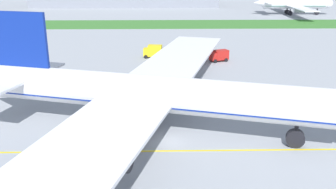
{
  "coord_description": "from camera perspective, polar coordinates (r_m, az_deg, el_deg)",
  "views": [
    {
      "loc": [
        -1.23,
        -44.46,
        21.66
      ],
      "look_at": [
        -0.14,
        8.86,
        3.44
      ],
      "focal_mm": 39.95,
      "sensor_mm": 36.0,
      "label": 1
    }
  ],
  "objects": [
    {
      "name": "grass_median_strip",
      "position": [
        151.88,
        -0.71,
        10.68
      ],
      "size": [
        320.0,
        24.0,
        0.1
      ],
      "primitive_type": "cube",
      "color": "#38722D",
      "rests_on": "ground"
    },
    {
      "name": "airliner_foreground",
      "position": [
        50.57,
        -2.85,
        0.06
      ],
      "size": [
        55.25,
        91.05,
        15.84
      ],
      "color": "white",
      "rests_on": "ground"
    },
    {
      "name": "apron_taxi_line",
      "position": [
        46.96,
        0.47,
        -8.59
      ],
      "size": [
        280.0,
        0.36,
        0.01
      ],
      "primitive_type": "cube",
      "color": "yellow",
      "rests_on": "ground"
    },
    {
      "name": "ground_crew_wingwalker_starboard",
      "position": [
        58.39,
        8.51,
        -2.07
      ],
      "size": [
        0.55,
        0.38,
        1.65
      ],
      "color": "black",
      "rests_on": "ground"
    },
    {
      "name": "parked_airliner_far_left",
      "position": [
        191.8,
        18.56,
        12.98
      ],
      "size": [
        37.66,
        57.79,
        15.14
      ],
      "color": "white",
      "rests_on": "ground"
    },
    {
      "name": "ground_plane",
      "position": [
        49.47,
        0.38,
        -7.1
      ],
      "size": [
        600.0,
        600.0,
        0.0
      ],
      "primitive_type": "plane",
      "color": "#9399A0",
      "rests_on": "ground"
    },
    {
      "name": "service_truck_baggage_loader",
      "position": [
        91.37,
        7.8,
        5.94
      ],
      "size": [
        4.9,
        3.64,
        2.74
      ],
      "color": "#B21E19",
      "rests_on": "ground"
    },
    {
      "name": "service_truck_fuel_bowser",
      "position": [
        94.33,
        -2.29,
        6.63
      ],
      "size": [
        4.77,
        2.88,
        3.21
      ],
      "color": "yellow",
      "rests_on": "ground"
    }
  ]
}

